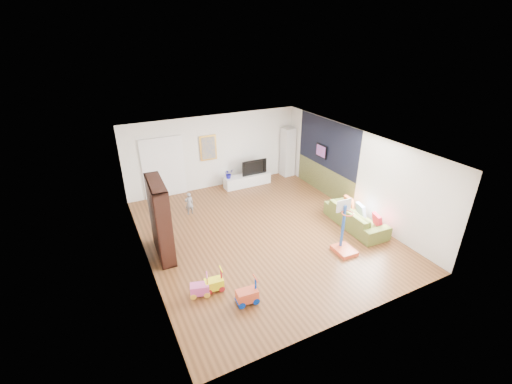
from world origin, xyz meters
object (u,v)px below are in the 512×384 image
bookshelf (160,220)px  sofa (356,217)px  basketball_hoop (347,228)px  media_console (247,180)px

bookshelf → sofa: bookshelf is taller
sofa → basketball_hoop: 1.53m
bookshelf → basketball_hoop: size_ratio=1.40×
bookshelf → sofa: 5.64m
media_console → basketball_hoop: size_ratio=1.22×
media_console → basketball_hoop: basketball_hoop is taller
media_console → sofa: size_ratio=0.85×
media_console → sofa: bearing=-69.3°
bookshelf → basketball_hoop: (4.30, -2.12, -0.30)m
basketball_hoop → sofa: bearing=39.9°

